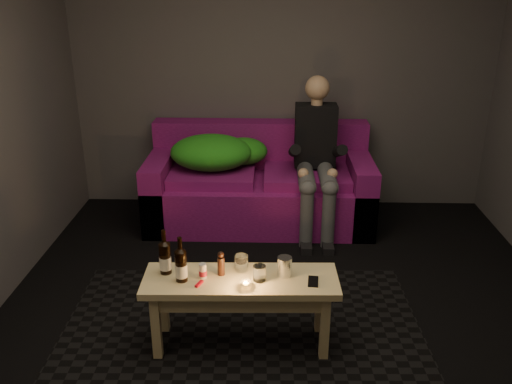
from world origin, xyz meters
TOP-DOWN VIEW (x-y plane):
  - floor at (0.00, 0.00)m, footprint 4.50×4.50m
  - room at (0.00, 0.47)m, footprint 4.50×4.50m
  - rug at (-0.27, -0.05)m, footprint 2.41×1.78m
  - sofa at (-0.20, 1.82)m, footprint 2.05×0.92m
  - green_blanket at (-0.60, 1.81)m, footprint 0.90×0.62m
  - person at (0.30, 1.65)m, footprint 0.37×0.85m
  - coffee_table at (-0.27, -0.10)m, footprint 1.19×0.41m
  - beer_bottle_a at (-0.73, -0.05)m, footprint 0.07×0.07m
  - beer_bottle_b at (-0.62, -0.14)m, footprint 0.07×0.07m
  - salt_shaker at (-0.50, -0.10)m, footprint 0.05×0.05m
  - pepper_mill at (-0.39, -0.06)m, footprint 0.05×0.05m
  - tumbler_back at (-0.27, -0.00)m, footprint 0.10×0.10m
  - tealight at (-0.24, -0.21)m, footprint 0.06×0.06m
  - tumbler_front at (-0.16, -0.12)m, footprint 0.09×0.09m
  - steel_cup at (-0.01, -0.06)m, footprint 0.10×0.10m
  - smartphone at (0.16, -0.13)m, footprint 0.07×0.13m
  - red_lighter at (-0.51, -0.18)m, footprint 0.05×0.08m

SIDE VIEW (x-z plane):
  - floor at x=0.00m, z-range 0.00..0.00m
  - rug at x=-0.27m, z-range 0.00..0.01m
  - sofa at x=-0.20m, z-range -0.12..0.76m
  - coffee_table at x=-0.27m, z-range 0.16..0.64m
  - smartphone at x=0.16m, z-range 0.48..0.49m
  - red_lighter at x=-0.51m, z-range 0.48..0.50m
  - tealight at x=-0.24m, z-range 0.48..0.53m
  - salt_shaker at x=-0.50m, z-range 0.48..0.58m
  - tumbler_front at x=-0.16m, z-range 0.48..0.58m
  - tumbler_back at x=-0.27m, z-range 0.48..0.58m
  - pepper_mill at x=-0.39m, z-range 0.48..0.60m
  - steel_cup at x=-0.01m, z-range 0.48..0.60m
  - beer_bottle_b at x=-0.62m, z-range 0.45..0.73m
  - beer_bottle_a at x=-0.73m, z-range 0.45..0.73m
  - green_blanket at x=-0.60m, z-range 0.51..0.82m
  - person at x=0.30m, z-range 0.02..1.39m
  - room at x=0.00m, z-range -0.61..3.89m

